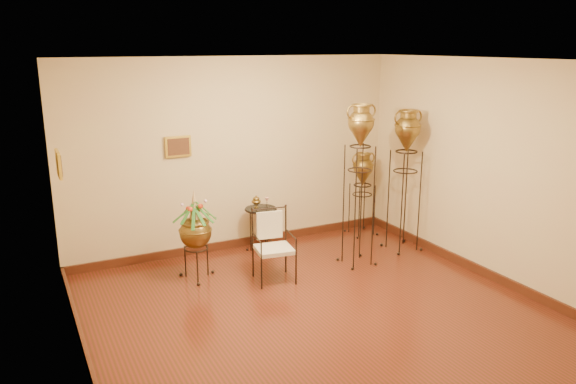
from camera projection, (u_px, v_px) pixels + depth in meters
name	position (u px, v px, depth m)	size (l,w,h in m)	color
ground	(320.00, 315.00, 6.32)	(5.00, 5.00, 0.00)	#5B1D15
room_shell	(321.00, 165.00, 5.88)	(5.02, 5.02, 2.81)	#D0C186
amphora_tall	(359.00, 184.00, 7.54)	(0.51, 0.51, 2.23)	black
amphora_mid	(405.00, 180.00, 8.12)	(0.47, 0.47, 2.09)	black
amphora_short	(362.00, 193.00, 8.87)	(0.42, 0.42, 1.34)	black
planter_urn	(195.00, 229.00, 7.14)	(0.81, 0.81, 1.21)	black
armchair	(274.00, 246.00, 7.13)	(0.59, 0.56, 0.93)	black
side_table	(261.00, 229.00, 8.19)	(0.51, 0.51, 0.83)	black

